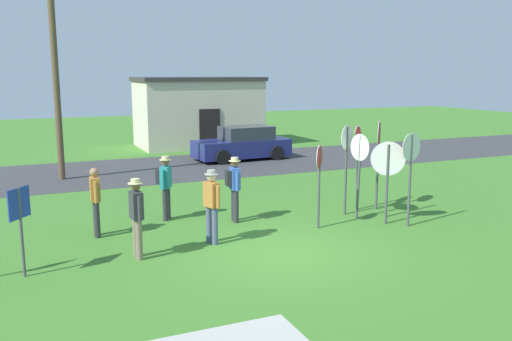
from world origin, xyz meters
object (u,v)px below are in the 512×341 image
at_px(stop_sign_nearest, 357,153).
at_px(info_panel_leftmost, 20,216).
at_px(person_in_dark_shirt, 137,214).
at_px(stop_sign_far_back, 378,149).
at_px(stop_sign_center_cluster, 388,166).
at_px(person_near_signs, 95,198).
at_px(stop_sign_low_front, 346,155).
at_px(person_holding_notes, 212,202).
at_px(stop_sign_leaning_left, 319,173).
at_px(stop_sign_rear_left, 359,161).
at_px(person_on_left, 165,183).
at_px(stop_sign_rear_right, 388,168).
at_px(parked_car_on_street, 243,144).
at_px(person_in_blue, 234,185).
at_px(stop_sign_tallest, 411,163).
at_px(utility_pole, 54,51).

height_order(stop_sign_nearest, info_panel_leftmost, stop_sign_nearest).
bearing_deg(person_in_dark_shirt, stop_sign_far_back, 11.19).
height_order(stop_sign_center_cluster, person_near_signs, stop_sign_center_cluster).
xyz_separation_m(stop_sign_nearest, stop_sign_low_front, (-0.61, -0.35, 0.02)).
bearing_deg(info_panel_leftmost, person_holding_notes, 6.78).
distance_m(stop_sign_leaning_left, person_near_signs, 5.51).
bearing_deg(stop_sign_rear_left, person_on_left, 158.05).
distance_m(stop_sign_rear_right, person_holding_notes, 4.76).
bearing_deg(stop_sign_low_front, stop_sign_nearest, 30.10).
relative_size(stop_sign_center_cluster, stop_sign_far_back, 0.82).
bearing_deg(parked_car_on_street, stop_sign_leaning_left, -102.70).
height_order(stop_sign_nearest, stop_sign_far_back, stop_sign_far_back).
height_order(stop_sign_far_back, info_panel_leftmost, stop_sign_far_back).
relative_size(person_in_dark_shirt, person_holding_notes, 1.00).
distance_m(stop_sign_rear_right, stop_sign_center_cluster, 0.70).
bearing_deg(person_in_blue, person_holding_notes, -127.18).
height_order(stop_sign_nearest, stop_sign_leaning_left, stop_sign_nearest).
relative_size(parked_car_on_street, stop_sign_nearest, 1.80).
xyz_separation_m(person_near_signs, person_holding_notes, (2.37, -1.65, 0.03)).
bearing_deg(stop_sign_low_front, person_near_signs, 174.23).
distance_m(stop_sign_low_front, person_holding_notes, 4.44).
height_order(parked_car_on_street, stop_sign_low_front, stop_sign_low_front).
xyz_separation_m(stop_sign_tallest, stop_sign_nearest, (-0.24, 2.00, 0.01)).
bearing_deg(stop_sign_far_back, stop_sign_center_cluster, -108.87).
distance_m(stop_sign_nearest, person_holding_notes, 5.10).
height_order(stop_sign_leaning_left, info_panel_leftmost, stop_sign_leaning_left).
xyz_separation_m(utility_pole, stop_sign_far_back, (8.00, -8.41, -2.88)).
bearing_deg(stop_sign_rear_left, person_in_dark_shirt, -172.32).
bearing_deg(person_near_signs, person_holding_notes, -34.81).
distance_m(stop_sign_tallest, stop_sign_rear_left, 1.40).
height_order(stop_sign_nearest, person_on_left, stop_sign_nearest).
bearing_deg(stop_sign_center_cluster, stop_sign_rear_left, 163.98).
height_order(stop_sign_low_front, person_holding_notes, stop_sign_low_front).
distance_m(stop_sign_nearest, info_panel_leftmost, 9.11).
distance_m(utility_pole, person_on_left, 8.22).
relative_size(stop_sign_tallest, person_holding_notes, 1.40).
bearing_deg(info_panel_leftmost, stop_sign_rear_right, 1.42).
bearing_deg(person_in_dark_shirt, parked_car_on_street, 57.96).
height_order(person_in_dark_shirt, person_holding_notes, same).
xyz_separation_m(person_near_signs, info_panel_leftmost, (-1.67, -2.13, 0.27)).
xyz_separation_m(stop_sign_leaning_left, person_holding_notes, (-2.90, -0.10, -0.45)).
bearing_deg(person_holding_notes, stop_sign_rear_right, -3.18).
bearing_deg(info_panel_leftmost, utility_pole, 81.64).
bearing_deg(stop_sign_nearest, person_in_blue, 176.96).
xyz_separation_m(stop_sign_tallest, person_in_blue, (-3.96, 2.20, -0.65)).
height_order(parked_car_on_street, stop_sign_nearest, stop_sign_nearest).
distance_m(utility_pole, info_panel_leftmost, 10.67).
bearing_deg(stop_sign_leaning_left, stop_sign_rear_right, -11.26).
relative_size(stop_sign_rear_left, person_on_left, 1.33).
distance_m(stop_sign_leaning_left, person_in_blue, 2.29).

